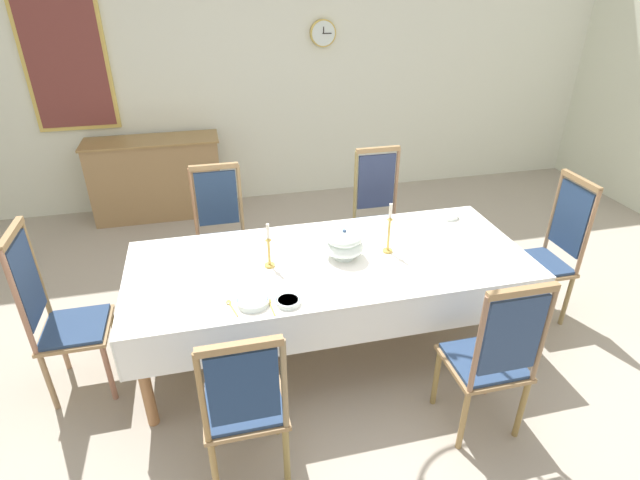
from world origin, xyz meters
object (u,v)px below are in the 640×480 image
Objects in this scene: mounted_clock at (323,33)px; chair_south_b at (492,357)px; chair_head_east at (550,251)px; sideboard at (157,178)px; chair_head_west at (59,314)px; bowl_near_left at (288,301)px; bowl_near_right at (253,301)px; candlestick_east at (389,233)px; framed_painting at (65,57)px; chair_north_a at (221,231)px; spoon_secondary at (230,304)px; soup_tureen at (344,244)px; bowl_far_left at (449,215)px; chair_north_b at (379,213)px; dining_table at (330,268)px; candlestick_west at (269,250)px; chair_south_a at (244,403)px; spoon_primary at (270,303)px.

chair_south_b is at bearing -89.30° from mounted_clock.
sideboard is (-3.10, 2.69, -0.14)m from chair_head_east.
chair_head_west is 1.48m from bowl_near_left.
chair_head_east reaches higher than bowl_near_right.
framed_painting is at bearing 129.99° from candlestick_east.
candlestick_east is 2.48× the size of bowl_near_left.
chair_north_a is 1.37m from spoon_secondary.
soup_tureen is at bearing 90.00° from chair_head_west.
framed_painting is at bearing 126.08° from soup_tureen.
candlestick_east reaches higher than bowl_far_left.
sideboard is 1.50m from framed_painting.
chair_south_b is 0.75× the size of framed_painting.
chair_south_b is 0.97× the size of chair_north_b.
dining_table is 0.47m from candlestick_west.
candlestick_west is at bearing 180.00° from candlestick_east.
candlestick_west is 0.84m from candlestick_east.
chair_south_a is at bearing 179.82° from chair_south_b.
chair_north_b is (1.42, 0.00, 0.01)m from chair_north_a.
chair_head_west reaches higher than chair_north_a.
chair_south_a reaches higher than soup_tureen.
bowl_far_left is at bearing 74.41° from chair_south_b.
mounted_clock reaches higher than chair_head_east.
chair_head_east is at bearing 139.11° from sideboard.
chair_head_west is at bearing -180.00° from candlestick_west.
spoon_secondary is at bearing 101.21° from sideboard.
chair_head_west reaches higher than spoon_secondary.
chair_head_east is 3.18× the size of candlestick_east.
candlestick_west reaches higher than spoon_primary.
chair_south_b is at bearing -29.43° from spoon_primary.
chair_south_a is 1.44m from chair_head_west.
bowl_near_right is (-1.29, 0.56, 0.21)m from chair_south_b.
chair_head_east is 3.40m from mounted_clock.
sideboard is (-2.42, 2.28, -0.33)m from bowl_far_left.
candlestick_east is (0.42, -0.00, 0.23)m from dining_table.
chair_head_east is 7.87× the size of bowl_near_left.
spoon_secondary is at bearing -156.54° from bowl_far_left.
chair_north_a is 0.95× the size of chair_head_east.
bowl_far_left is at bearing 98.02° from chair_head_west.
chair_north_a is at bearing 162.61° from bowl_far_left.
mounted_clock reaches higher than spoon_primary.
sideboard is at bearing 100.17° from spoon_primary.
chair_north_a is (-0.71, 0.97, -0.12)m from dining_table.
chair_head_east reaches higher than candlestick_west.
bowl_far_left is 1.79m from spoon_primary.
spoon_primary is at bearing 166.19° from bowl_near_left.
framed_painting is at bearing 179.80° from mounted_clock.
chair_north_a is 1.40m from bowl_near_right.
bowl_far_left is at bearing 14.95° from candlestick_west.
bowl_near_right is (-0.68, -0.41, -0.08)m from soup_tureen.
chair_north_b reaches higher than chair_south_a.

